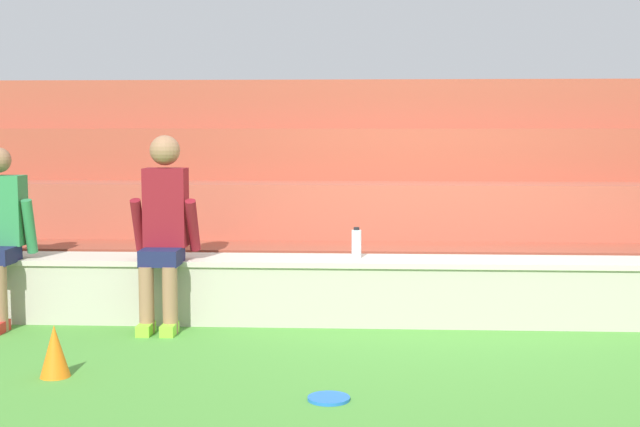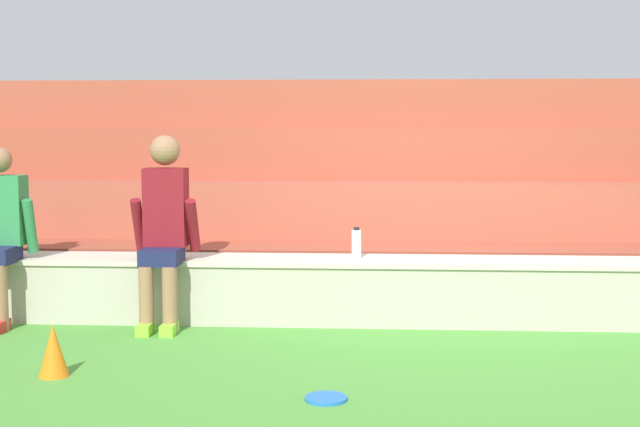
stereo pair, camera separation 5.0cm
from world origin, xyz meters
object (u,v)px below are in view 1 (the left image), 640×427
(frisbee, at_px, (329,398))
(sports_cone, at_px, (55,351))
(person_left_of_center, at_px, (164,225))
(water_bottle_center_gap, at_px, (356,243))

(frisbee, bearing_deg, sports_cone, 167.69)
(person_left_of_center, relative_size, sports_cone, 4.53)
(frisbee, bearing_deg, person_left_of_center, 127.31)
(person_left_of_center, height_order, frisbee, person_left_of_center)
(person_left_of_center, bearing_deg, water_bottle_center_gap, 10.16)
(water_bottle_center_gap, height_order, sports_cone, water_bottle_center_gap)
(water_bottle_center_gap, xyz_separation_m, sports_cone, (-1.80, -1.61, -0.45))
(sports_cone, bearing_deg, person_left_of_center, 75.10)
(person_left_of_center, xyz_separation_m, water_bottle_center_gap, (1.44, 0.26, -0.16))
(water_bottle_center_gap, distance_m, frisbee, 2.07)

